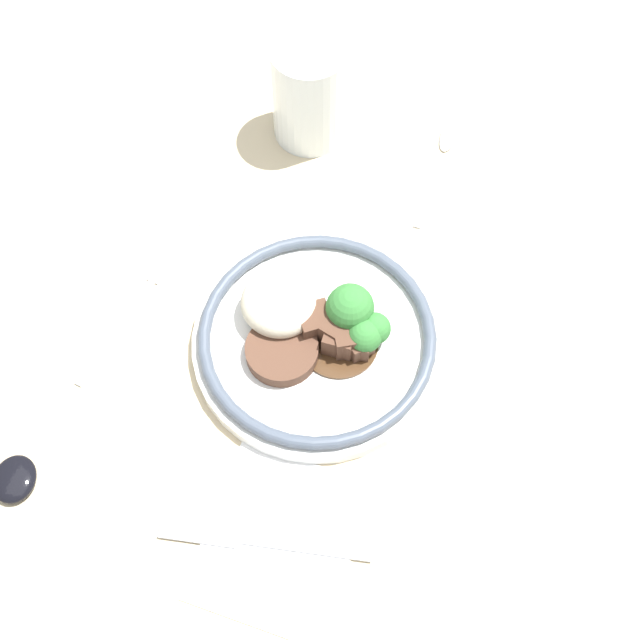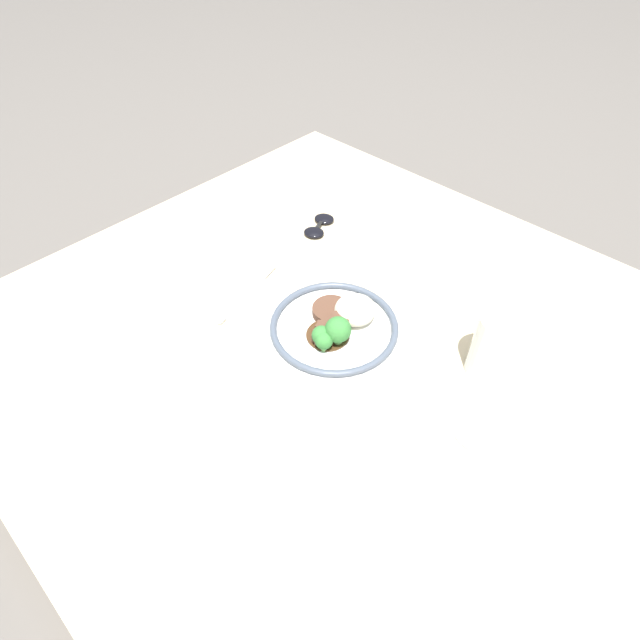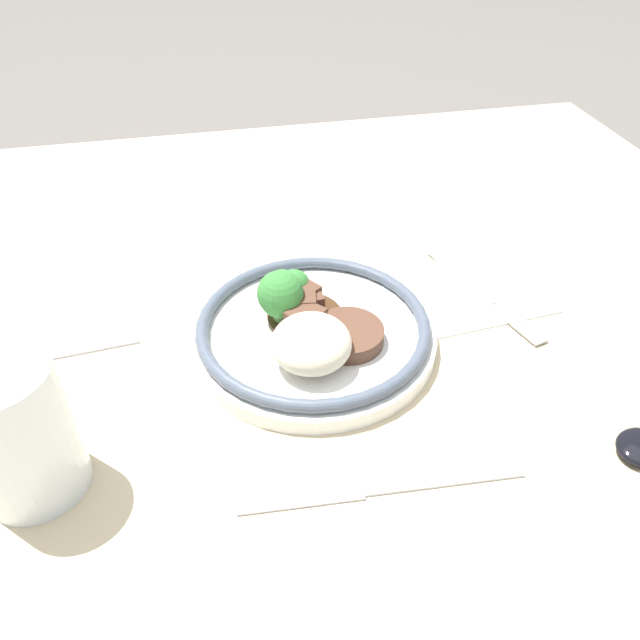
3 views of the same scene
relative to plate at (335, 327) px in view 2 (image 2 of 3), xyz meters
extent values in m
plane|color=#5B5651|center=(0.02, 0.01, -0.07)|extent=(8.00, 8.00, 0.00)
cube|color=beige|center=(0.02, 0.01, -0.04)|extent=(1.19, 1.07, 0.05)
cube|color=white|center=(-0.18, -0.05, -0.02)|extent=(0.16, 0.14, 0.00)
cylinder|color=white|center=(0.00, 0.00, -0.01)|extent=(0.23, 0.23, 0.02)
torus|color=#4C5666|center=(0.00, 0.00, 0.00)|extent=(0.22, 0.22, 0.01)
ellipsoid|color=beige|center=(0.01, 0.04, 0.02)|extent=(0.07, 0.07, 0.04)
cylinder|color=brown|center=(-0.03, 0.02, 0.00)|extent=(0.07, 0.07, 0.01)
cylinder|color=#472D19|center=(0.00, -0.02, 0.00)|extent=(0.07, 0.07, 0.00)
cube|color=brown|center=(0.01, -0.02, 0.01)|extent=(0.03, 0.03, 0.03)
cube|color=brown|center=(0.00, -0.03, 0.01)|extent=(0.04, 0.04, 0.03)
cube|color=brown|center=(0.01, 0.00, 0.01)|extent=(0.04, 0.04, 0.03)
cube|color=brown|center=(0.00, -0.04, 0.01)|extent=(0.03, 0.03, 0.02)
cube|color=brown|center=(0.00, -0.04, 0.01)|extent=(0.03, 0.03, 0.02)
cube|color=brown|center=(0.00, -0.02, 0.01)|extent=(0.03, 0.03, 0.03)
cylinder|color=#669E51|center=(0.02, -0.05, 0.00)|extent=(0.01, 0.01, 0.01)
sphere|color=#387F38|center=(0.02, -0.05, 0.02)|extent=(0.03, 0.03, 0.03)
cylinder|color=#669E51|center=(0.02, -0.02, 0.00)|extent=(0.01, 0.01, 0.01)
sphere|color=#387F38|center=(0.02, -0.02, 0.02)|extent=(0.04, 0.04, 0.04)
cylinder|color=#669E51|center=(0.01, -0.04, 0.00)|extent=(0.01, 0.01, 0.01)
sphere|color=#387F38|center=(0.01, -0.04, 0.02)|extent=(0.03, 0.03, 0.03)
cylinder|color=#669E51|center=(0.02, -0.02, 0.00)|extent=(0.02, 0.02, 0.02)
sphere|color=#387F38|center=(0.02, -0.02, 0.03)|extent=(0.04, 0.04, 0.04)
cylinder|color=#669E51|center=(0.01, -0.04, 0.00)|extent=(0.01, 0.01, 0.01)
sphere|color=#387F38|center=(0.01, -0.04, 0.02)|extent=(0.03, 0.03, 0.03)
cylinder|color=orange|center=(0.23, 0.11, 0.03)|extent=(0.07, 0.07, 0.09)
cylinder|color=white|center=(0.23, 0.11, 0.04)|extent=(0.08, 0.08, 0.12)
cube|color=#B7B7BC|center=(-0.18, -0.07, -0.02)|extent=(0.04, 0.11, 0.00)
cube|color=#B7B7BC|center=(-0.21, 0.02, -0.02)|extent=(0.03, 0.07, 0.00)
cube|color=#B7B7BC|center=(-0.07, 0.18, -0.02)|extent=(0.13, 0.02, 0.00)
cube|color=#B7B7BC|center=(0.04, 0.17, -0.02)|extent=(0.10, 0.02, 0.00)
cube|color=#B7B7BC|center=(0.21, -0.03, -0.02)|extent=(0.10, 0.02, 0.00)
ellipsoid|color=#B7B7BC|center=(0.29, -0.03, -0.02)|extent=(0.05, 0.02, 0.01)
ellipsoid|color=black|center=(-0.23, 0.18, -0.01)|extent=(0.05, 0.05, 0.01)
ellipsoid|color=black|center=(-0.25, 0.24, -0.01)|extent=(0.05, 0.05, 0.01)
cube|color=black|center=(-0.24, 0.21, -0.01)|extent=(0.02, 0.03, 0.00)
camera|label=1|loc=(-0.34, -0.16, 0.73)|focal=50.00mm
camera|label=2|loc=(0.38, -0.44, 0.61)|focal=28.00mm
camera|label=3|loc=(0.09, 0.44, 0.37)|focal=35.00mm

